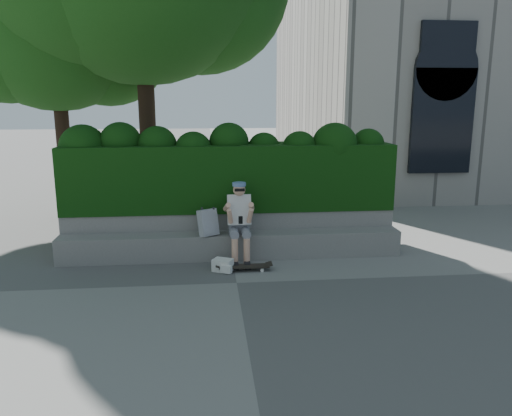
{
  "coord_description": "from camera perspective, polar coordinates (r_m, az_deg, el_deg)",
  "views": [
    {
      "loc": [
        -0.43,
        -7.22,
        2.78
      ],
      "look_at": [
        0.4,
        1.0,
        0.95
      ],
      "focal_mm": 35.0,
      "sensor_mm": 36.0,
      "label": 1
    }
  ],
  "objects": [
    {
      "name": "ground",
      "position": [
        7.75,
        -2.22,
        -8.55
      ],
      "size": [
        80.0,
        80.0,
        0.0
      ],
      "primitive_type": "plane",
      "color": "slate",
      "rests_on": "ground"
    },
    {
      "name": "skateboard",
      "position": [
        8.24,
        -1.38,
        -6.71
      ],
      "size": [
        0.83,
        0.22,
        0.09
      ],
      "rotation": [
        0.0,
        0.0,
        -0.02
      ],
      "color": "black",
      "rests_on": "ground"
    },
    {
      "name": "bench_ledge",
      "position": [
        8.85,
        -2.75,
        -4.29
      ],
      "size": [
        6.0,
        0.45,
        0.45
      ],
      "primitive_type": "cube",
      "color": "gray",
      "rests_on": "ground"
    },
    {
      "name": "planter_wall",
      "position": [
        9.27,
        -2.92,
        -2.56
      ],
      "size": [
        6.0,
        0.5,
        0.75
      ],
      "primitive_type": "cube",
      "color": "gray",
      "rests_on": "ground"
    },
    {
      "name": "backpack_ground",
      "position": [
        8.24,
        -3.82,
        -6.53
      ],
      "size": [
        0.37,
        0.34,
        0.2
      ],
      "primitive_type": "cube",
      "rotation": [
        0.0,
        0.0,
        -0.48
      ],
      "color": "white",
      "rests_on": "ground"
    },
    {
      "name": "hedge",
      "position": [
        9.29,
        -3.05,
        3.62
      ],
      "size": [
        6.0,
        1.0,
        1.2
      ],
      "primitive_type": "cube",
      "color": "black",
      "rests_on": "planter_wall"
    },
    {
      "name": "backpack_plaid",
      "position": [
        8.63,
        -5.51,
        -1.66
      ],
      "size": [
        0.35,
        0.3,
        0.46
      ],
      "primitive_type": "cube",
      "rotation": [
        0.0,
        0.0,
        0.54
      ],
      "color": "silver",
      "rests_on": "bench_ledge"
    },
    {
      "name": "person",
      "position": [
        8.55,
        -1.91,
        -1.24
      ],
      "size": [
        0.4,
        0.76,
        1.38
      ],
      "color": "slate",
      "rests_on": "ground"
    },
    {
      "name": "tree_right",
      "position": [
        12.55,
        -22.19,
        19.88
      ],
      "size": [
        4.24,
        4.24,
        6.72
      ],
      "rotation": [
        0.0,
        0.0,
        -0.28
      ],
      "color": "black",
      "rests_on": "ground"
    }
  ]
}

